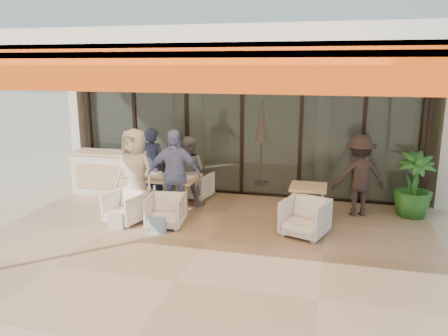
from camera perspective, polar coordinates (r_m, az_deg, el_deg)
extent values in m
plane|color=#C6B293|center=(7.79, -2.38, -9.72)|extent=(70.00, 70.00, 0.00)
cube|color=tan|center=(7.78, -2.38, -9.69)|extent=(8.00, 6.00, 0.01)
cube|color=silver|center=(7.17, -2.64, 15.34)|extent=(8.00, 6.00, 0.20)
cube|color=#FA4E0D|center=(4.43, -13.95, 12.57)|extent=(8.00, 0.12, 0.45)
cube|color=orange|center=(5.05, -10.26, 14.16)|extent=(8.00, 1.50, 0.06)
cylinder|color=black|center=(11.50, -17.12, 5.53)|extent=(0.12, 0.12, 3.20)
cylinder|color=black|center=(10.01, 24.56, 3.82)|extent=(0.12, 0.12, 3.20)
cube|color=#9EADA3|center=(10.18, 2.37, 5.16)|extent=(8.00, 0.03, 3.20)
cube|color=black|center=(10.51, 2.29, -3.29)|extent=(8.00, 0.10, 0.08)
cube|color=black|center=(10.07, 2.46, 13.97)|extent=(8.00, 0.10, 0.08)
cube|color=black|center=(11.67, -17.32, 5.62)|extent=(0.08, 0.10, 3.20)
cube|color=black|center=(11.05, -11.53, 5.55)|extent=(0.08, 0.10, 3.20)
cube|color=black|center=(10.53, -4.86, 5.40)|extent=(0.08, 0.10, 3.20)
cube|color=black|center=(10.18, 2.37, 5.16)|extent=(0.08, 0.10, 3.20)
cube|color=black|center=(9.99, 10.00, 4.81)|extent=(0.08, 0.10, 3.20)
cube|color=black|center=(9.98, 17.76, 4.37)|extent=(0.08, 0.10, 3.20)
cube|color=black|center=(10.15, 25.11, 3.88)|extent=(0.08, 0.10, 3.20)
cube|color=silver|center=(13.58, 5.46, 7.60)|extent=(9.00, 0.25, 3.40)
cube|color=silver|center=(13.36, -14.93, 7.12)|extent=(0.25, 3.50, 3.40)
cube|color=silver|center=(11.92, 25.55, 5.56)|extent=(0.25, 3.50, 3.40)
cube|color=silver|center=(11.79, 4.28, 15.03)|extent=(9.00, 3.50, 0.25)
cube|color=#E3BB8A|center=(12.18, 4.01, -1.13)|extent=(8.00, 3.50, 0.02)
cylinder|color=silver|center=(12.13, -3.50, 6.00)|extent=(0.40, 0.40, 3.00)
cylinder|color=silver|center=(11.56, 12.84, 5.33)|extent=(0.40, 0.40, 3.00)
cylinder|color=black|center=(11.53, -2.29, 13.10)|extent=(0.03, 0.03, 0.70)
cube|color=black|center=(11.54, -2.26, 10.87)|extent=(0.30, 0.30, 0.40)
sphere|color=#FFBF72|center=(11.54, -2.26, 10.87)|extent=(0.18, 0.18, 0.18)
cylinder|color=black|center=(11.06, 15.83, 12.61)|extent=(0.03, 0.03, 0.70)
cube|color=black|center=(11.07, 15.68, 10.29)|extent=(0.30, 0.30, 0.40)
sphere|color=#FFBF72|center=(11.07, 15.68, 10.29)|extent=(0.18, 0.18, 0.18)
cylinder|color=black|center=(11.40, 4.82, -1.94)|extent=(0.40, 0.40, 0.05)
cylinder|color=black|center=(11.18, 4.92, 3.01)|extent=(0.04, 0.04, 2.10)
cone|color=#DA5712|center=(11.08, 4.98, 6.31)|extent=(0.32, 0.32, 1.10)
cube|color=silver|center=(10.79, -14.49, -0.74)|extent=(1.80, 0.60, 1.00)
cube|color=#E3BB8A|center=(10.68, -14.64, 1.91)|extent=(1.85, 0.65, 0.06)
cube|color=#E3BB8A|center=(10.53, -15.29, -1.14)|extent=(1.50, 0.02, 0.60)
cube|color=#E3BB8A|center=(9.35, -7.96, -1.21)|extent=(1.50, 0.90, 0.05)
cube|color=white|center=(9.34, -7.97, -1.06)|extent=(1.30, 0.35, 0.01)
cylinder|color=#E3BB8A|center=(9.42, -12.13, -3.61)|extent=(0.06, 0.06, 0.70)
cylinder|color=#E3BB8A|center=(8.95, -4.96, -4.26)|extent=(0.06, 0.06, 0.70)
cylinder|color=#E3BB8A|center=(9.97, -10.51, -2.59)|extent=(0.06, 0.06, 0.70)
cylinder|color=#E3BB8A|center=(9.53, -3.71, -3.13)|extent=(0.06, 0.06, 0.70)
cylinder|color=white|center=(9.37, -10.87, -0.75)|extent=(0.06, 0.06, 0.11)
cylinder|color=white|center=(9.60, -8.91, -0.33)|extent=(0.06, 0.06, 0.11)
cylinder|color=white|center=(9.22, -7.92, -0.87)|extent=(0.06, 0.06, 0.11)
cylinder|color=white|center=(9.38, -5.87, -0.56)|extent=(0.06, 0.06, 0.11)
cylinder|color=white|center=(8.97, -5.50, -1.20)|extent=(0.06, 0.06, 0.11)
cylinder|color=brown|center=(9.67, -10.67, -0.15)|extent=(0.07, 0.07, 0.16)
cylinder|color=black|center=(9.61, -7.91, -0.13)|extent=(0.09, 0.09, 0.17)
cylinder|color=black|center=(9.59, -7.93, 0.42)|extent=(0.10, 0.10, 0.01)
cylinder|color=white|center=(9.25, -11.25, -1.27)|extent=(0.22, 0.22, 0.01)
cylinder|color=white|center=(8.91, -6.01, -1.65)|extent=(0.22, 0.22, 0.01)
cylinder|color=white|center=(9.80, -9.71, -0.38)|extent=(0.22, 0.22, 0.01)
cylinder|color=white|center=(9.47, -4.72, -0.71)|extent=(0.22, 0.22, 0.01)
imported|color=white|center=(10.45, -8.08, -1.91)|extent=(0.68, 0.65, 0.64)
imported|color=white|center=(10.16, -3.69, -2.10)|extent=(0.77, 0.74, 0.69)
imported|color=white|center=(8.79, -12.76, -4.88)|extent=(0.84, 0.81, 0.70)
imported|color=white|center=(8.46, -7.65, -5.39)|extent=(0.75, 0.72, 0.70)
imported|color=#1B233B|center=(9.88, -9.27, 0.34)|extent=(0.67, 0.48, 1.71)
imported|color=slate|center=(9.60, -4.64, -0.41)|extent=(0.75, 0.59, 1.55)
imported|color=beige|center=(9.07, -11.52, -0.60)|extent=(0.98, 0.74, 1.81)
imported|color=#6D7BB7|center=(8.74, -6.56, -0.88)|extent=(1.13, 0.62, 1.83)
cube|color=silver|center=(8.52, -13.91, -6.82)|extent=(0.30, 0.10, 0.34)
cube|color=#99BFD8|center=(8.17, -8.66, -7.45)|extent=(0.30, 0.10, 0.34)
cube|color=#E3BB8A|center=(8.68, 10.98, -2.46)|extent=(0.70, 0.70, 0.05)
cylinder|color=#E3BB8A|center=(8.54, 8.87, -5.24)|extent=(0.05, 0.05, 0.70)
cylinder|color=#E3BB8A|center=(8.52, 12.64, -5.47)|extent=(0.05, 0.05, 0.70)
cylinder|color=#E3BB8A|center=(9.07, 9.22, -4.13)|extent=(0.05, 0.05, 0.70)
cylinder|color=#E3BB8A|center=(9.05, 12.76, -4.35)|extent=(0.05, 0.05, 0.70)
imported|color=white|center=(8.07, 10.54, -6.17)|extent=(0.93, 0.91, 0.77)
imported|color=black|center=(9.27, 17.24, -1.02)|extent=(1.23, 0.92, 1.69)
imported|color=#1E5919|center=(9.61, 23.53, -2.09)|extent=(0.86, 0.86, 1.35)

